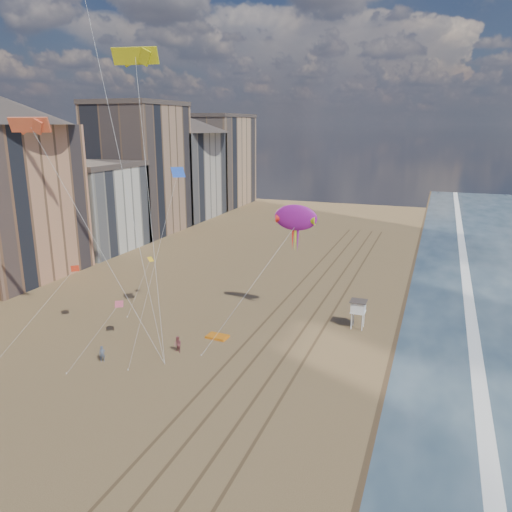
{
  "coord_description": "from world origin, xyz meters",
  "views": [
    {
      "loc": [
        18.06,
        -25.48,
        24.03
      ],
      "look_at": [
        -1.01,
        26.0,
        9.5
      ],
      "focal_mm": 35.0,
      "sensor_mm": 36.0,
      "label": 1
    }
  ],
  "objects": [
    {
      "name": "show_kite",
      "position": [
        2.05,
        31.42,
        13.15
      ],
      "size": [
        5.71,
        7.09,
        18.97
      ],
      "color": "#9A1793",
      "rests_on": "ground"
    },
    {
      "name": "small_kites",
      "position": [
        -13.83,
        22.19,
        11.97
      ],
      "size": [
        14.77,
        13.95,
        15.41
      ],
      "color": "yellow",
      "rests_on": "ground"
    },
    {
      "name": "ground",
      "position": [
        0.0,
        0.0,
        0.0
      ],
      "size": [
        260.0,
        260.0,
        0.0
      ],
      "primitive_type": "plane",
      "color": "brown",
      "rests_on": "ground"
    },
    {
      "name": "kite_flyer_a",
      "position": [
        -13.51,
        13.57,
        0.87
      ],
      "size": [
        0.75,
        0.7,
        1.73
      ],
      "primitive_type": "imported",
      "rotation": [
        0.0,
        0.0,
        0.6
      ],
      "color": "slate",
      "rests_on": "ground"
    },
    {
      "name": "lifeguard_stand",
      "position": [
        10.02,
        31.77,
        2.71
      ],
      "size": [
        1.95,
        1.95,
        3.52
      ],
      "color": "white",
      "rests_on": "ground"
    },
    {
      "name": "wet_sand",
      "position": [
        19.0,
        40.0,
        0.0
      ],
      "size": [
        260.0,
        260.0,
        0.0
      ],
      "primitive_type": "plane",
      "color": "#42301E",
      "rests_on": "ground"
    },
    {
      "name": "parafoils",
      "position": [
        -18.8,
        22.5,
        34.88
      ],
      "size": [
        8.77,
        15.81,
        20.5
      ],
      "color": "black",
      "rests_on": "ground"
    },
    {
      "name": "kite_flyer_b",
      "position": [
        -7.17,
        18.24,
        0.93
      ],
      "size": [
        1.09,
        0.98,
        1.85
      ],
      "primitive_type": "imported",
      "rotation": [
        0.0,
        0.0,
        -0.37
      ],
      "color": "#984D50",
      "rests_on": "ground"
    },
    {
      "name": "grounded_kite",
      "position": [
        -4.77,
        23.23,
        0.14
      ],
      "size": [
        2.59,
        1.76,
        0.28
      ],
      "primitive_type": "cube",
      "rotation": [
        0.0,
        0.0,
        -0.08
      ],
      "color": "orange",
      "rests_on": "ground"
    },
    {
      "name": "foam",
      "position": [
        23.2,
        40.0,
        0.0
      ],
      "size": [
        260.0,
        260.0,
        0.0
      ],
      "primitive_type": "plane",
      "color": "white",
      "rests_on": "ground"
    },
    {
      "name": "tracks",
      "position": [
        2.55,
        30.0,
        0.01
      ],
      "size": [
        7.68,
        120.0,
        0.01
      ],
      "color": "brown",
      "rests_on": "ground"
    },
    {
      "name": "buildings",
      "position": [
        -45.73,
        65.59,
        13.55
      ],
      "size": [
        34.72,
        131.35,
        29.0
      ],
      "color": "#C6B284",
      "rests_on": "ground"
    }
  ]
}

